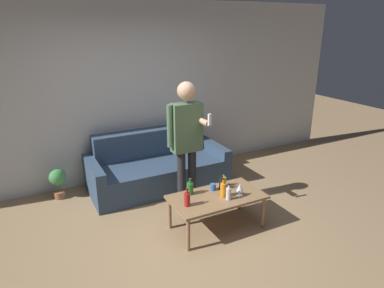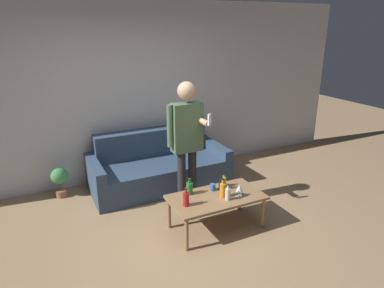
# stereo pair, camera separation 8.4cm
# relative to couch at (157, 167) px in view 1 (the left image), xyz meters

# --- Properties ---
(ground_plane) EXTENTS (16.00, 16.00, 0.00)m
(ground_plane) POSITION_rel_couch_xyz_m (-0.30, -1.68, -0.29)
(ground_plane) COLOR #997A56
(wall_back) EXTENTS (8.00, 0.06, 2.70)m
(wall_back) POSITION_rel_couch_xyz_m (-0.30, 0.53, 1.06)
(wall_back) COLOR silver
(wall_back) RESTS_ON ground_plane
(couch) EXTENTS (2.03, 0.93, 0.81)m
(couch) POSITION_rel_couch_xyz_m (0.00, 0.00, 0.00)
(couch) COLOR #334760
(couch) RESTS_ON ground_plane
(coffee_table) EXTENTS (1.11, 0.59, 0.43)m
(coffee_table) POSITION_rel_couch_xyz_m (0.19, -1.44, 0.10)
(coffee_table) COLOR #8E6B47
(coffee_table) RESTS_ON ground_plane
(bottle_orange) EXTENTS (0.07, 0.07, 0.18)m
(bottle_orange) POSITION_rel_couch_xyz_m (0.33, -1.32, 0.21)
(bottle_orange) COLOR black
(bottle_orange) RESTS_ON coffee_table
(bottle_green) EXTENTS (0.08, 0.08, 0.20)m
(bottle_green) POSITION_rel_couch_xyz_m (-0.07, -1.25, 0.22)
(bottle_green) COLOR #23752D
(bottle_green) RESTS_ON coffee_table
(bottle_dark) EXTENTS (0.06, 0.06, 0.17)m
(bottle_dark) POSITION_rel_couch_xyz_m (0.40, -1.26, 0.21)
(bottle_dark) COLOR yellow
(bottle_dark) RESTS_ON coffee_table
(bottle_yellow) EXTENTS (0.07, 0.07, 0.24)m
(bottle_yellow) POSITION_rel_couch_xyz_m (0.24, -1.49, 0.23)
(bottle_yellow) COLOR orange
(bottle_yellow) RESTS_ON coffee_table
(bottle_red) EXTENTS (0.07, 0.07, 0.22)m
(bottle_red) POSITION_rel_couch_xyz_m (-0.22, -1.49, 0.22)
(bottle_red) COLOR #B21E1E
(bottle_red) RESTS_ON coffee_table
(bottle_clear) EXTENTS (0.06, 0.06, 0.20)m
(bottle_clear) POSITION_rel_couch_xyz_m (0.26, -1.57, 0.22)
(bottle_clear) COLOR silver
(bottle_clear) RESTS_ON coffee_table
(wine_glass_near) EXTENTS (0.08, 0.08, 0.15)m
(wine_glass_near) POSITION_rel_couch_xyz_m (0.43, -1.56, 0.24)
(wine_glass_near) COLOR silver
(wine_glass_near) RESTS_ON coffee_table
(cup_on_table) EXTENTS (0.07, 0.07, 0.08)m
(cup_on_table) POSITION_rel_couch_xyz_m (0.23, -1.29, 0.18)
(cup_on_table) COLOR #3366B2
(cup_on_table) RESTS_ON coffee_table
(person_standing_front) EXTENTS (0.45, 0.43, 1.70)m
(person_standing_front) POSITION_rel_couch_xyz_m (0.08, -0.86, 0.73)
(person_standing_front) COLOR #232328
(person_standing_front) RESTS_ON ground_plane
(potted_plant) EXTENTS (0.24, 0.24, 0.44)m
(potted_plant) POSITION_rel_couch_xyz_m (-1.40, 0.23, -0.01)
(potted_plant) COLOR #936042
(potted_plant) RESTS_ON ground_plane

